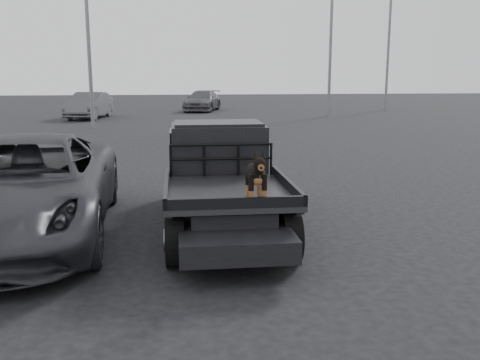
{
  "coord_description": "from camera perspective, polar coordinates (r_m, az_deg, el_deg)",
  "views": [
    {
      "loc": [
        -0.58,
        -7.44,
        2.7
      ],
      "look_at": [
        0.24,
        -0.57,
        1.31
      ],
      "focal_mm": 40.0,
      "sensor_mm": 36.0,
      "label": 1
    }
  ],
  "objects": [
    {
      "name": "distant_car_b",
      "position": [
        38.56,
        -4.03,
        8.43
      ],
      "size": [
        3.22,
        5.29,
        1.43
      ],
      "primitive_type": "imported",
      "rotation": [
        0.0,
        0.0,
        -0.26
      ],
      "color": "#4B4A4F",
      "rests_on": "ground"
    },
    {
      "name": "floodlight_far",
      "position": [
        40.82,
        15.8,
        17.88
      ],
      "size": [
        1.08,
        0.28,
        13.98
      ],
      "color": "slate",
      "rests_on": "ground"
    },
    {
      "name": "distant_car_a",
      "position": [
        33.42,
        -15.79,
        7.67
      ],
      "size": [
        2.36,
        4.9,
        1.55
      ],
      "primitive_type": "imported",
      "rotation": [
        0.0,
        0.0,
        -0.16
      ],
      "color": "#4E4E53",
      "rests_on": "ground"
    },
    {
      "name": "parked_suv",
      "position": [
        9.49,
        -22.19,
        -0.8
      ],
      "size": [
        3.08,
        6.15,
        1.67
      ],
      "primitive_type": "imported",
      "rotation": [
        0.0,
        0.0,
        0.05
      ],
      "color": "#313137",
      "rests_on": "ground"
    },
    {
      "name": "ground",
      "position": [
        7.94,
        -2.23,
        -8.52
      ],
      "size": [
        120.0,
        120.0,
        0.0
      ],
      "primitive_type": "plane",
      "color": "black",
      "rests_on": "ground"
    },
    {
      "name": "flatbed_ute",
      "position": [
        9.3,
        -1.86,
        -2.57
      ],
      "size": [
        2.0,
        5.4,
        0.92
      ],
      "primitive_type": null,
      "color": "black",
      "rests_on": "ground"
    },
    {
      "name": "dog",
      "position": [
        7.32,
        1.69,
        0.26
      ],
      "size": [
        0.32,
        0.6,
        0.74
      ],
      "primitive_type": null,
      "color": "black",
      "rests_on": "flatbed_ute"
    },
    {
      "name": "ute_cab",
      "position": [
        10.06,
        -2.36,
        3.72
      ],
      "size": [
        1.72,
        1.3,
        0.88
      ],
      "primitive_type": null,
      "color": "black",
      "rests_on": "flatbed_ute"
    },
    {
      "name": "headache_rack",
      "position": [
        9.34,
        -2.0,
        2.11
      ],
      "size": [
        1.8,
        0.08,
        0.55
      ],
      "primitive_type": null,
      "color": "black",
      "rests_on": "flatbed_ute"
    }
  ]
}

